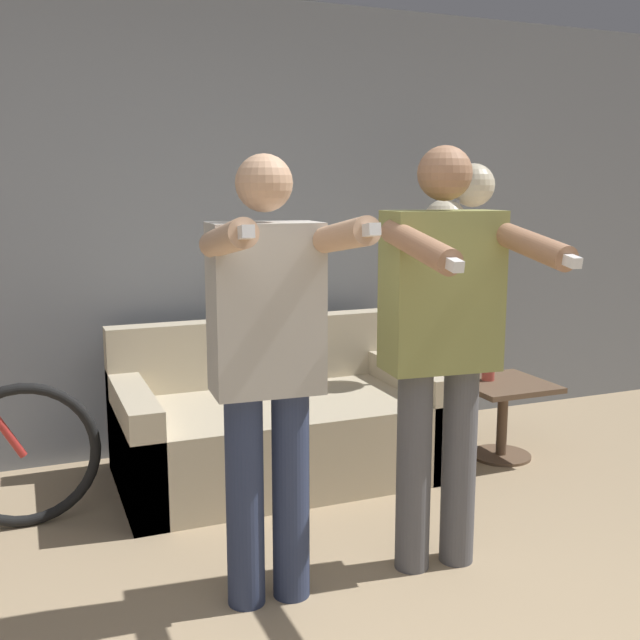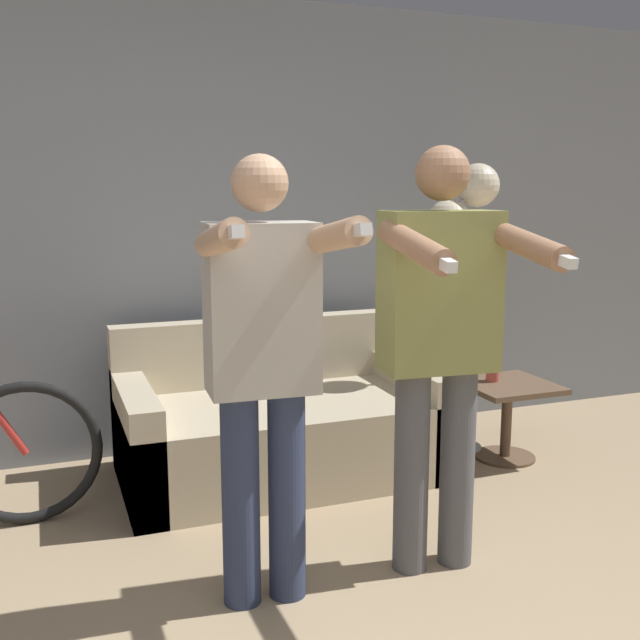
{
  "view_description": "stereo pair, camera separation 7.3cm",
  "coord_description": "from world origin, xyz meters",
  "px_view_note": "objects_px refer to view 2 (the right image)",
  "views": [
    {
      "loc": [
        -0.93,
        -1.57,
        1.53
      ],
      "look_at": [
        0.31,
        1.49,
        0.95
      ],
      "focal_mm": 42.0,
      "sensor_mm": 36.0,
      "label": 1
    },
    {
      "loc": [
        -0.87,
        -1.6,
        1.53
      ],
      "look_at": [
        0.31,
        1.49,
        0.95
      ],
      "focal_mm": 42.0,
      "sensor_mm": 36.0,
      "label": 2
    }
  ],
  "objects_px": {
    "couch": "(280,426)",
    "cat": "(290,302)",
    "person_left": "(263,356)",
    "cup": "(492,372)",
    "side_table": "(507,404)",
    "floor_lamp": "(462,225)",
    "person_right": "(440,333)"
  },
  "relations": [
    {
      "from": "couch",
      "to": "cat",
      "type": "xyz_separation_m",
      "value": [
        0.18,
        0.36,
        0.62
      ]
    },
    {
      "from": "person_left",
      "to": "cup",
      "type": "bearing_deg",
      "value": 35.6
    },
    {
      "from": "couch",
      "to": "cat",
      "type": "relative_size",
      "value": 3.2
    },
    {
      "from": "couch",
      "to": "side_table",
      "type": "height_order",
      "value": "couch"
    },
    {
      "from": "person_left",
      "to": "floor_lamp",
      "type": "relative_size",
      "value": 0.99
    },
    {
      "from": "person_right",
      "to": "cup",
      "type": "xyz_separation_m",
      "value": [
        0.94,
        1.03,
        -0.48
      ]
    },
    {
      "from": "couch",
      "to": "floor_lamp",
      "type": "distance_m",
      "value": 1.53
    },
    {
      "from": "person_right",
      "to": "floor_lamp",
      "type": "distance_m",
      "value": 1.5
    },
    {
      "from": "person_left",
      "to": "floor_lamp",
      "type": "height_order",
      "value": "floor_lamp"
    },
    {
      "from": "couch",
      "to": "person_right",
      "type": "xyz_separation_m",
      "value": [
        0.28,
        -1.21,
        0.71
      ]
    },
    {
      "from": "couch",
      "to": "person_right",
      "type": "bearing_deg",
      "value": -77.1
    },
    {
      "from": "cat",
      "to": "floor_lamp",
      "type": "xyz_separation_m",
      "value": [
        0.91,
        -0.36,
        0.44
      ]
    },
    {
      "from": "person_left",
      "to": "cat",
      "type": "relative_size",
      "value": 3.14
    },
    {
      "from": "side_table",
      "to": "cup",
      "type": "xyz_separation_m",
      "value": [
        -0.06,
        0.07,
        0.18
      ]
    },
    {
      "from": "couch",
      "to": "floor_lamp",
      "type": "relative_size",
      "value": 1.01
    },
    {
      "from": "floor_lamp",
      "to": "cup",
      "type": "distance_m",
      "value": 0.86
    },
    {
      "from": "floor_lamp",
      "to": "side_table",
      "type": "xyz_separation_m",
      "value": [
        0.18,
        -0.24,
        -1.01
      ]
    },
    {
      "from": "cat",
      "to": "cup",
      "type": "bearing_deg",
      "value": -27.06
    },
    {
      "from": "floor_lamp",
      "to": "cup",
      "type": "bearing_deg",
      "value": -53.97
    },
    {
      "from": "couch",
      "to": "side_table",
      "type": "relative_size",
      "value": 3.43
    },
    {
      "from": "cat",
      "to": "cup",
      "type": "distance_m",
      "value": 1.23
    },
    {
      "from": "person_left",
      "to": "side_table",
      "type": "bearing_deg",
      "value": 32.96
    },
    {
      "from": "person_right",
      "to": "cat",
      "type": "height_order",
      "value": "person_right"
    },
    {
      "from": "couch",
      "to": "person_left",
      "type": "xyz_separation_m",
      "value": [
        -0.44,
        -1.21,
        0.68
      ]
    },
    {
      "from": "cat",
      "to": "side_table",
      "type": "xyz_separation_m",
      "value": [
        1.1,
        -0.6,
        -0.56
      ]
    },
    {
      "from": "person_right",
      "to": "cat",
      "type": "bearing_deg",
      "value": 98.78
    },
    {
      "from": "side_table",
      "to": "cup",
      "type": "distance_m",
      "value": 0.2
    },
    {
      "from": "cat",
      "to": "side_table",
      "type": "bearing_deg",
      "value": -28.62
    },
    {
      "from": "floor_lamp",
      "to": "couch",
      "type": "bearing_deg",
      "value": 179.81
    },
    {
      "from": "person_right",
      "to": "side_table",
      "type": "bearing_deg",
      "value": 49.18
    },
    {
      "from": "couch",
      "to": "side_table",
      "type": "bearing_deg",
      "value": -10.76
    },
    {
      "from": "couch",
      "to": "person_right",
      "type": "distance_m",
      "value": 1.43
    }
  ]
}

